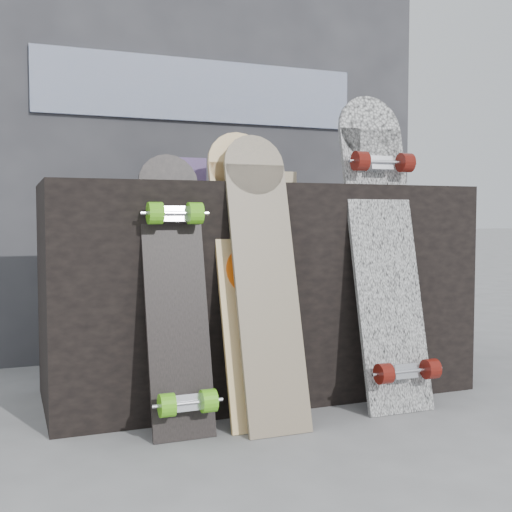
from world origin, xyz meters
name	(u,v)px	position (x,y,z in m)	size (l,w,h in m)	color
ground	(314,429)	(0.00, 0.00, 0.00)	(60.00, 60.00, 0.00)	slate
vendor_table	(257,289)	(0.00, 0.50, 0.40)	(1.60, 0.60, 0.80)	black
booth	(196,134)	(0.00, 1.35, 1.10)	(2.40, 0.22, 2.20)	#303035
merch_box_purple	(179,172)	(-0.30, 0.54, 0.85)	(0.18, 0.12, 0.10)	#573974
merch_box_small	(378,173)	(0.50, 0.43, 0.86)	(0.14, 0.14, 0.12)	#573974
merch_box_flat	(266,180)	(0.06, 0.55, 0.83)	(0.22, 0.10, 0.06)	#D1B78C
longboard_geisha	(249,266)	(-0.15, 0.18, 0.52)	(0.23, 0.29, 0.98)	beige
longboard_celtic	(265,269)	(-0.12, 0.12, 0.51)	(0.21, 0.28, 0.96)	tan
longboard_cascadia	(384,243)	(0.36, 0.16, 0.59)	(0.26, 0.33, 1.14)	white
skateboard_dark	(177,289)	(-0.41, 0.14, 0.45)	(0.20, 0.29, 0.89)	black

